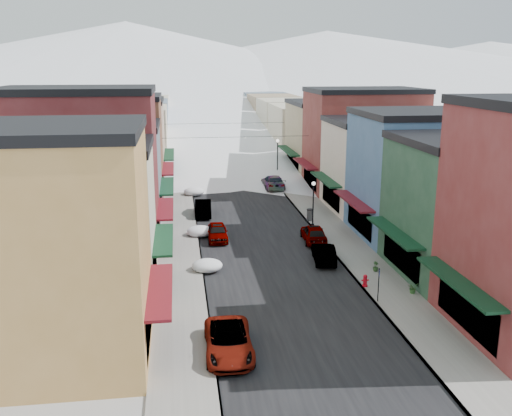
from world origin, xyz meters
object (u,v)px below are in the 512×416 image
object	(u,v)px
car_green_sedan	(324,253)
streetlamp_near	(313,198)
car_white_suv	(229,341)
car_dark_hatch	(203,208)
fire_hydrant	(365,281)
car_silver_sedan	(217,232)
trash_can	(310,215)

from	to	relation	value
car_green_sedan	streetlamp_near	world-z (taller)	streetlamp_near
car_white_suv	car_green_sedan	size ratio (longest dim) A/B	1.23
car_dark_hatch	streetlamp_near	size ratio (longest dim) A/B	1.12
car_white_suv	streetlamp_near	bearing A→B (deg)	67.82
car_green_sedan	fire_hydrant	bearing A→B (deg)	111.94
car_white_suv	car_green_sedan	world-z (taller)	car_white_suv
car_dark_hatch	fire_hydrant	world-z (taller)	car_dark_hatch
car_silver_sedan	streetlamp_near	size ratio (longest dim) A/B	1.03
car_white_suv	car_dark_hatch	world-z (taller)	car_dark_hatch
car_silver_sedan	car_dark_hatch	size ratio (longest dim) A/B	0.92
car_white_suv	car_silver_sedan	bearing A→B (deg)	88.86
car_white_suv	trash_can	size ratio (longest dim) A/B	4.71
trash_can	car_green_sedan	bearing A→B (deg)	-97.75
car_silver_sedan	car_green_sedan	size ratio (longest dim) A/B	0.98
car_silver_sedan	trash_can	bearing A→B (deg)	27.17
car_green_sedan	trash_can	bearing A→B (deg)	-90.18
trash_can	streetlamp_near	bearing A→B (deg)	-93.39
car_silver_sedan	streetlamp_near	bearing A→B (deg)	19.22
car_dark_hatch	car_silver_sedan	bearing A→B (deg)	-81.77
trash_can	car_silver_sedan	bearing A→B (deg)	-153.81
fire_hydrant	trash_can	distance (m)	16.03
car_white_suv	fire_hydrant	bearing A→B (deg)	38.92
fire_hydrant	streetlamp_near	xyz separation A→B (m)	(0.00, 14.58, 2.11)
car_dark_hatch	trash_can	bearing A→B (deg)	-18.04
car_silver_sedan	car_green_sedan	xyz separation A→B (m)	(7.33, -6.37, -0.01)
car_white_suv	car_dark_hatch	xyz separation A→B (m)	(0.00, 26.95, 0.02)
car_green_sedan	car_white_suv	bearing A→B (deg)	64.88
car_dark_hatch	car_white_suv	bearing A→B (deg)	-87.55
car_green_sedan	car_dark_hatch	bearing A→B (deg)	-52.76
car_silver_sedan	car_dark_hatch	xyz separation A→B (m)	(-0.80, 7.90, 0.03)
car_silver_sedan	car_dark_hatch	world-z (taller)	car_dark_hatch
car_silver_sedan	trash_can	world-z (taller)	car_silver_sedan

